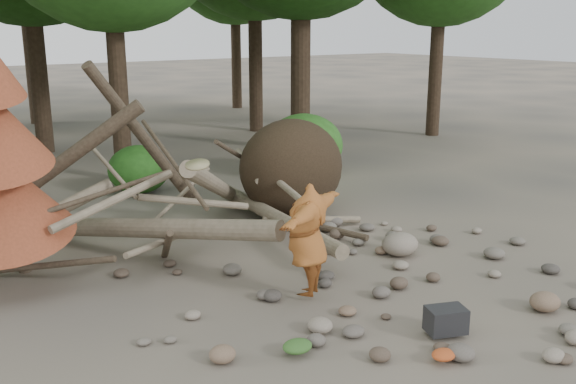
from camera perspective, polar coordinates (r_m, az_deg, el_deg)
ground at (r=8.56m, az=3.42°, el=-11.67°), size 120.00×120.00×0.00m
deadfall_pile at (r=12.60m, az=-1.66°, el=1.61°), size 8.55×5.24×3.30m
bush_mid at (r=15.19m, az=-13.14°, el=1.97°), size 1.40×1.40×1.12m
bush_right at (r=16.54m, az=1.44°, el=4.22°), size 2.00×2.00×1.60m
frisbee_thrower at (r=8.96m, az=1.74°, el=-4.25°), size 2.90×1.49×2.18m
backpack at (r=8.42m, az=13.83°, el=-11.34°), size 0.57×0.48×0.32m
cloth_green at (r=7.80m, az=0.84°, el=-13.87°), size 0.37×0.31×0.14m
cloth_orange at (r=7.86m, az=13.65°, el=-14.20°), size 0.30×0.25×0.11m
boulder_front_right at (r=9.54m, az=21.87°, el=-9.03°), size 0.44×0.39×0.26m
boulder_mid_right at (r=11.05m, az=9.93°, el=-4.59°), size 0.64×0.58×0.39m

